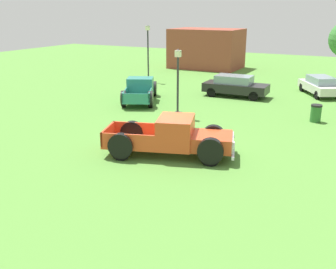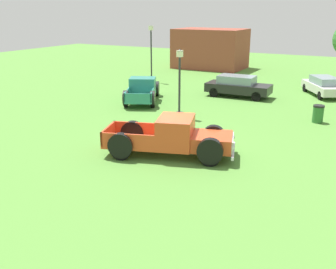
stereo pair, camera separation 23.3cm
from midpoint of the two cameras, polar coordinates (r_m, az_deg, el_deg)
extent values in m
plane|color=#548C38|center=(17.41, 0.42, -1.91)|extent=(80.00, 80.00, 0.00)
cube|color=#D14723|center=(16.12, 5.98, -1.00)|extent=(2.03, 2.05, 0.59)
cube|color=silver|center=(16.10, 8.91, -1.16)|extent=(0.51, 1.41, 0.50)
sphere|color=silver|center=(16.71, 8.89, -0.34)|extent=(0.21, 0.21, 0.21)
sphere|color=silver|center=(15.47, 8.79, -1.82)|extent=(0.21, 0.21, 0.21)
cube|color=#D14723|center=(16.18, 0.71, 0.36)|extent=(1.88, 2.14, 1.23)
cube|color=#8C9EA8|center=(16.01, 3.03, 1.16)|extent=(0.52, 1.49, 0.54)
cube|color=#D14723|center=(16.72, -5.48, -1.17)|extent=(2.69, 2.40, 0.11)
cube|color=#D14723|center=(17.40, -4.79, 0.81)|extent=(2.17, 0.78, 0.59)
cube|color=#D14723|center=(15.83, -6.31, -0.96)|extent=(2.17, 0.78, 0.59)
cube|color=#D14723|center=(16.92, -9.06, 0.16)|extent=(0.64, 1.73, 0.59)
cylinder|color=black|center=(17.07, 6.16, -0.98)|extent=(0.85, 0.48, 0.81)
cylinder|color=#B7B7BC|center=(17.08, 6.16, -0.97)|extent=(0.39, 0.35, 0.33)
cylinder|color=black|center=(17.01, 6.18, -0.32)|extent=(1.07, 0.60, 1.03)
cylinder|color=black|center=(15.38, 5.71, -3.11)|extent=(0.85, 0.48, 0.81)
cylinder|color=#B7B7BC|center=(15.37, 5.71, -3.12)|extent=(0.39, 0.35, 0.33)
cylinder|color=black|center=(15.31, 5.73, -2.39)|extent=(1.07, 0.60, 1.03)
cylinder|color=black|center=(17.63, -5.56, -0.35)|extent=(0.85, 0.48, 0.81)
cylinder|color=#B7B7BC|center=(17.64, -5.55, -0.34)|extent=(0.39, 0.35, 0.33)
cylinder|color=black|center=(17.57, -5.58, 0.29)|extent=(1.07, 0.60, 1.03)
cylinder|color=black|center=(15.99, -7.23, -2.33)|extent=(0.85, 0.48, 0.81)
cylinder|color=#B7B7BC|center=(15.99, -7.24, -2.34)|extent=(0.39, 0.35, 0.33)
cylinder|color=black|center=(15.93, -7.26, -1.63)|extent=(1.07, 0.60, 1.03)
cube|color=silver|center=(16.21, 9.01, -2.29)|extent=(0.71, 1.89, 0.13)
cube|color=#2D8475|center=(27.73, -3.95, 6.90)|extent=(2.01, 2.00, 0.55)
cube|color=silver|center=(28.48, -3.79, 7.19)|extent=(1.26, 0.64, 0.46)
sphere|color=silver|center=(28.53, -5.01, 7.23)|extent=(0.20, 0.20, 0.20)
sphere|color=silver|center=(28.40, -2.57, 7.24)|extent=(0.20, 0.20, 0.20)
cube|color=#2D8475|center=(26.31, -4.28, 6.96)|extent=(2.06, 1.89, 1.15)
cube|color=#8C9EA8|center=(26.86, -4.15, 7.73)|extent=(1.32, 0.66, 0.50)
cube|color=#2D8475|center=(24.77, -4.68, 5.03)|extent=(2.41, 2.61, 0.10)
cube|color=#2D8475|center=(24.81, -6.53, 5.76)|extent=(0.97, 1.92, 0.55)
cube|color=#2D8475|center=(24.62, -2.86, 5.76)|extent=(0.97, 1.92, 0.55)
cube|color=#2D8475|center=(23.72, -4.99, 5.26)|extent=(1.54, 0.79, 0.55)
cylinder|color=black|center=(27.88, -5.66, 6.34)|extent=(0.52, 0.78, 0.76)
cylinder|color=#B7B7BC|center=(27.89, -5.68, 6.34)|extent=(0.35, 0.38, 0.30)
cylinder|color=black|center=(27.85, -5.67, 6.72)|extent=(0.66, 0.98, 0.96)
cylinder|color=black|center=(27.71, -2.20, 6.34)|extent=(0.52, 0.78, 0.76)
cylinder|color=#B7B7BC|center=(27.71, -2.18, 6.34)|extent=(0.35, 0.38, 0.30)
cylinder|color=black|center=(27.67, -2.21, 6.73)|extent=(0.66, 0.98, 0.96)
cylinder|color=black|center=(24.65, -6.69, 4.79)|extent=(0.52, 0.78, 0.76)
cylinder|color=#B7B7BC|center=(24.65, -6.71, 4.79)|extent=(0.35, 0.38, 0.30)
cylinder|color=black|center=(24.61, -6.70, 5.23)|extent=(0.66, 0.98, 0.96)
cylinder|color=black|center=(24.45, -2.79, 4.78)|extent=(0.52, 0.78, 0.76)
cylinder|color=#B7B7BC|center=(24.45, -2.77, 4.78)|extent=(0.35, 0.38, 0.30)
cylinder|color=black|center=(24.41, -2.80, 5.22)|extent=(0.66, 0.98, 0.96)
cube|color=silver|center=(28.58, -3.77, 6.59)|extent=(1.69, 0.87, 0.12)
cube|color=black|center=(27.90, 9.53, 6.69)|extent=(4.43, 1.93, 0.60)
cube|color=#7F939E|center=(27.84, 9.29, 7.87)|extent=(2.50, 1.58, 0.55)
cylinder|color=black|center=(28.35, 12.86, 6.04)|extent=(0.64, 0.22, 0.64)
cylinder|color=black|center=(26.83, 12.06, 5.45)|extent=(0.64, 0.22, 0.64)
cylinder|color=black|center=(29.14, 7.14, 6.66)|extent=(0.64, 0.22, 0.64)
cylinder|color=black|center=(27.67, 6.05, 6.11)|extent=(0.64, 0.22, 0.64)
cube|color=silver|center=(29.98, 20.89, 6.43)|extent=(3.48, 4.30, 0.55)
cube|color=#7F939E|center=(29.76, 21.10, 7.36)|extent=(2.34, 2.64, 0.50)
cylinder|color=black|center=(30.98, 18.59, 6.48)|extent=(0.46, 0.60, 0.59)
cylinder|color=black|center=(31.55, 21.08, 6.41)|extent=(0.46, 0.60, 0.59)
cylinder|color=black|center=(28.51, 20.56, 5.36)|extent=(0.46, 0.60, 0.59)
cube|color=#2D2D33|center=(22.45, 1.09, 2.95)|extent=(0.36, 0.36, 0.25)
cylinder|color=#2D2D33|center=(22.08, 1.12, 7.16)|extent=(0.12, 0.12, 3.10)
cube|color=#F2EACC|center=(21.83, 1.15, 11.63)|extent=(0.28, 0.28, 0.36)
cone|color=#2D2D33|center=(21.81, 1.15, 12.10)|extent=(0.32, 0.32, 0.14)
cube|color=#2D2D33|center=(33.44, -3.05, 7.86)|extent=(0.36, 0.36, 0.25)
cylinder|color=#2D2D33|center=(33.14, -3.11, 11.43)|extent=(0.12, 0.12, 3.93)
cube|color=#F2EACC|center=(32.98, -3.17, 15.14)|extent=(0.28, 0.28, 0.36)
cone|color=#2D2D33|center=(32.97, -3.18, 15.45)|extent=(0.32, 0.32, 0.14)
cylinder|color=#2D6B2D|center=(22.69, 20.32, 2.78)|extent=(0.56, 0.56, 0.85)
cylinder|color=black|center=(22.58, 20.45, 3.94)|extent=(0.59, 0.59, 0.10)
cube|color=brown|center=(41.33, 5.42, 12.28)|extent=(6.86, 4.65, 3.93)
camera|label=1|loc=(0.12, -90.41, -0.13)|focal=42.12mm
camera|label=2|loc=(0.12, 89.59, 0.13)|focal=42.12mm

